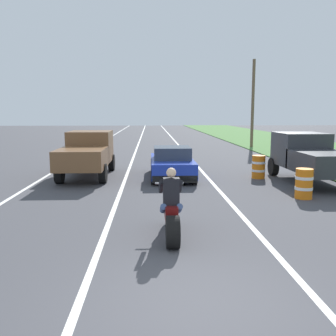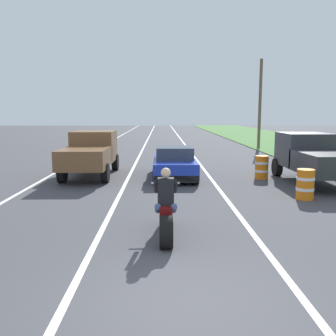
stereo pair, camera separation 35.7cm
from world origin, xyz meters
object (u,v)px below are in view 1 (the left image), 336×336
at_px(pickup_truck_left_lane_brown, 87,152).
at_px(construction_barrel_nearest, 304,183).
at_px(motorcycle_with_rider, 171,213).
at_px(pickup_truck_right_shoulder_dark_grey, 309,155).
at_px(construction_barrel_mid, 258,167).
at_px(sports_car_blue, 172,163).

distance_m(pickup_truck_left_lane_brown, construction_barrel_nearest, 9.17).
xyz_separation_m(motorcycle_with_rider, pickup_truck_right_shoulder_dark_grey, (6.00, 6.59, 0.51)).
height_order(pickup_truck_right_shoulder_dark_grey, construction_barrel_mid, pickup_truck_right_shoulder_dark_grey).
xyz_separation_m(motorcycle_with_rider, construction_barrel_mid, (4.23, 7.59, -0.09)).
bearing_deg(pickup_truck_right_shoulder_dark_grey, construction_barrel_mid, 150.53).
height_order(sports_car_blue, pickup_truck_right_shoulder_dark_grey, pickup_truck_right_shoulder_dark_grey).
xyz_separation_m(pickup_truck_left_lane_brown, pickup_truck_right_shoulder_dark_grey, (9.25, -1.82, 0.00)).
xyz_separation_m(sports_car_blue, construction_barrel_mid, (3.75, -0.40, -0.13)).
relative_size(construction_barrel_nearest, construction_barrel_mid, 1.00).
height_order(pickup_truck_left_lane_brown, construction_barrel_nearest, pickup_truck_left_lane_brown).
distance_m(motorcycle_with_rider, construction_barrel_nearest, 5.95).
relative_size(motorcycle_with_rider, sports_car_blue, 0.51).
xyz_separation_m(motorcycle_with_rider, construction_barrel_nearest, (4.62, 3.75, -0.09)).
height_order(motorcycle_with_rider, pickup_truck_right_shoulder_dark_grey, pickup_truck_right_shoulder_dark_grey).
bearing_deg(motorcycle_with_rider, construction_barrel_mid, 60.87).
height_order(sports_car_blue, construction_barrel_nearest, sports_car_blue).
distance_m(motorcycle_with_rider, construction_barrel_mid, 8.69).
relative_size(pickup_truck_left_lane_brown, construction_barrel_mid, 4.80).
bearing_deg(construction_barrel_nearest, pickup_truck_right_shoulder_dark_grey, 64.12).
xyz_separation_m(sports_car_blue, pickup_truck_right_shoulder_dark_grey, (5.52, -1.40, 0.48)).
bearing_deg(pickup_truck_left_lane_brown, motorcycle_with_rider, -68.90).
bearing_deg(construction_barrel_mid, motorcycle_with_rider, -119.13).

